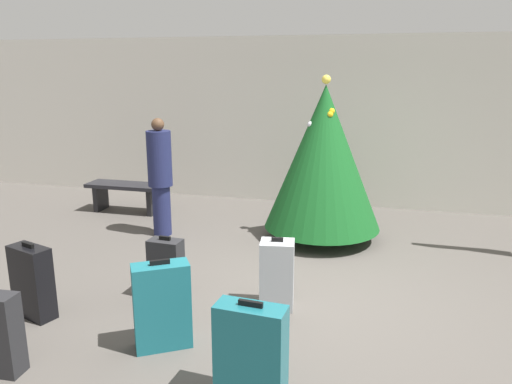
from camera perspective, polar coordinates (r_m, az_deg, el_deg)
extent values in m
plane|color=#514C47|center=(5.22, 6.30, -12.47)|extent=(16.00, 16.00, 0.00)
cube|color=beige|center=(8.63, 10.49, 7.90)|extent=(16.00, 0.20, 2.86)
cylinder|color=#4C3319|center=(7.01, 7.53, -4.63)|extent=(0.12, 0.12, 0.18)
cone|color=#14511E|center=(6.75, 7.82, 3.95)|extent=(1.59, 1.59, 1.95)
sphere|color=#F2D84C|center=(6.65, 8.12, 12.74)|extent=(0.12, 0.12, 0.12)
sphere|color=yellow|center=(6.57, 8.74, 9.21)|extent=(0.08, 0.08, 0.08)
sphere|color=silver|center=(6.95, 9.85, 5.24)|extent=(0.08, 0.08, 0.08)
sphere|color=silver|center=(6.62, 6.30, 7.76)|extent=(0.08, 0.08, 0.08)
sphere|color=yellow|center=(6.54, 8.56, 8.85)|extent=(0.08, 0.08, 0.08)
cube|color=black|center=(8.43, -14.79, 0.74)|extent=(1.29, 0.44, 0.06)
cube|color=black|center=(8.73, -17.47, -0.62)|extent=(0.08, 0.35, 0.42)
cube|color=black|center=(8.26, -11.75, -1.07)|extent=(0.08, 0.35, 0.42)
cylinder|color=#1E234C|center=(7.18, -10.81, -2.07)|extent=(0.26, 0.26, 0.72)
cylinder|color=#1E234C|center=(7.01, -11.09, 3.80)|extent=(0.47, 0.47, 0.77)
sphere|color=brown|center=(6.94, -11.27, 7.65)|extent=(0.18, 0.18, 0.18)
cube|color=black|center=(5.23, -24.41, -9.45)|extent=(0.47, 0.32, 0.71)
cube|color=black|center=(5.10, -24.83, -5.58)|extent=(0.15, 0.07, 0.04)
cube|color=#19606B|center=(4.35, -10.79, -12.81)|extent=(0.51, 0.43, 0.75)
cube|color=black|center=(4.19, -11.04, -7.95)|extent=(0.16, 0.11, 0.04)
cube|color=#232326|center=(5.22, -10.31, -8.78)|extent=(0.35, 0.21, 0.64)
cube|color=black|center=(5.10, -10.48, -5.26)|extent=(0.12, 0.04, 0.04)
cube|color=#9EA0A5|center=(4.95, 2.43, -9.51)|extent=(0.36, 0.31, 0.69)
cube|color=black|center=(4.82, 2.48, -5.51)|extent=(0.12, 0.05, 0.04)
cube|color=#19606B|center=(3.69, -0.61, -18.09)|extent=(0.52, 0.25, 0.73)
cube|color=black|center=(3.50, -0.63, -12.76)|extent=(0.18, 0.04, 0.04)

